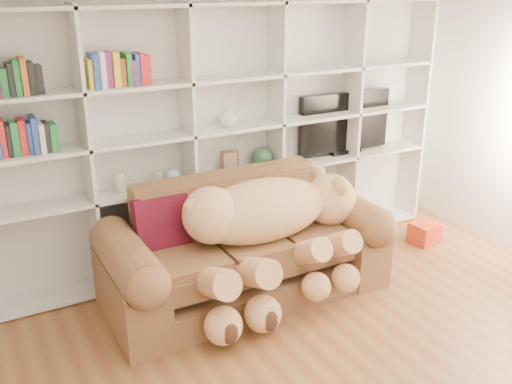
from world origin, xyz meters
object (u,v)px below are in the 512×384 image
sofa (244,253)px  teddy_bear (269,225)px  tv (344,123)px  gift_box (424,233)px

sofa → teddy_bear: size_ratio=1.35×
teddy_bear → tv: bearing=39.6°
sofa → tv: (1.53, 0.71, 0.80)m
teddy_bear → tv: (1.41, 0.91, 0.49)m
sofa → gift_box: size_ratio=8.97×
sofa → teddy_bear: (0.12, -0.20, 0.31)m
sofa → tv: bearing=24.9°
teddy_bear → gift_box: size_ratio=6.63×
gift_box → tv: 1.40m
tv → sofa: bearing=-155.1°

